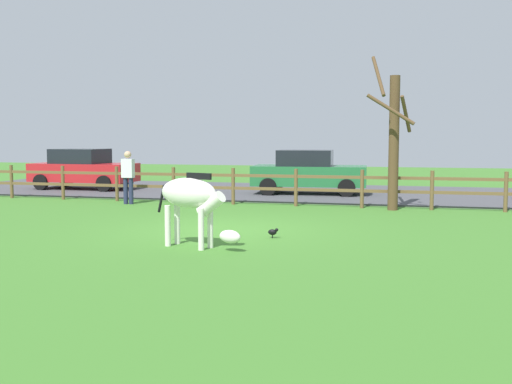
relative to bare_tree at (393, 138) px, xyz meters
name	(u,v)px	position (x,y,z in m)	size (l,w,h in m)	color
ground_plane	(221,230)	(-3.61, -4.69, -2.04)	(60.00, 60.00, 0.00)	#3D7528
parking_asphalt	(297,192)	(-3.61, 4.61, -2.01)	(28.00, 7.40, 0.05)	#47474C
paddock_fence	(264,184)	(-3.82, 0.31, -1.40)	(21.69, 0.11, 1.12)	brown
bare_tree	(393,138)	(0.00, 0.00, 0.00)	(1.32, 1.09, 4.36)	#513A23
zebra	(192,199)	(-3.45, -6.93, -1.11)	(1.88, 0.88, 1.41)	white
crow_on_grass	(273,232)	(-2.21, -5.51, -1.91)	(0.22, 0.10, 0.20)	black
parked_car_green	(308,172)	(-3.05, 3.85, -1.20)	(4.10, 2.10, 1.56)	#236B38
parked_car_red	(83,169)	(-11.89, 3.67, -1.20)	(4.04, 1.96, 1.56)	red
visitor_near_fence	(128,175)	(-7.97, -0.41, -1.13)	(0.36, 0.22, 1.64)	#232847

